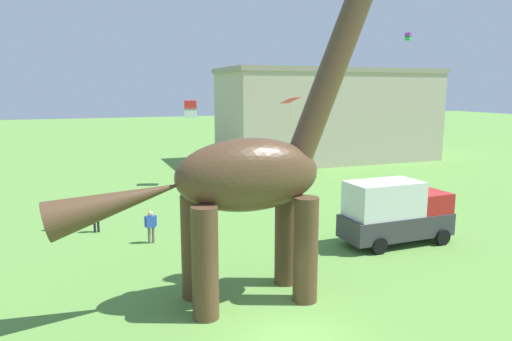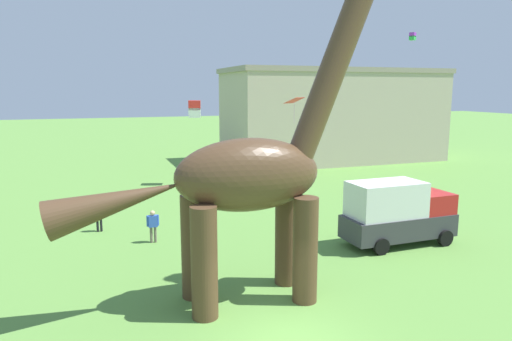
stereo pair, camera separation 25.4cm
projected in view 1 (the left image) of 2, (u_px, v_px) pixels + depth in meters
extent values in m
plane|color=#5B8E3D|center=(291.00, 341.00, 14.33)|extent=(240.00, 240.00, 0.00)
cylinder|color=#513823|center=(286.00, 236.00, 18.32)|extent=(0.90, 0.90, 3.87)
cylinder|color=#513823|center=(306.00, 250.00, 16.75)|extent=(0.90, 0.90, 3.87)
cylinder|color=#513823|center=(193.00, 247.00, 17.04)|extent=(0.90, 0.90, 3.87)
cylinder|color=#513823|center=(205.00, 263.00, 15.47)|extent=(0.90, 0.90, 3.87)
ellipsoid|color=#513823|center=(249.00, 175.00, 16.43)|extent=(5.29, 2.28, 2.60)
cylinder|color=#513823|center=(338.00, 56.00, 16.90)|extent=(3.80, 0.98, 7.53)
cone|color=#513823|center=(119.00, 202.00, 14.99)|extent=(4.65, 1.30, 2.20)
cube|color=#38383D|center=(396.00, 225.00, 23.27)|extent=(5.63, 2.19, 1.10)
cube|color=red|center=(427.00, 201.00, 23.72)|extent=(1.82, 1.96, 1.00)
cube|color=silver|center=(384.00, 199.00, 22.75)|extent=(3.62, 2.07, 1.70)
cylinder|color=black|center=(414.00, 226.00, 25.03)|extent=(0.80, 0.27, 0.80)
cylinder|color=black|center=(442.00, 237.00, 23.09)|extent=(0.80, 0.27, 0.80)
cylinder|color=black|center=(355.00, 233.00, 23.75)|extent=(0.80, 0.27, 0.80)
cylinder|color=black|center=(379.00, 246.00, 21.81)|extent=(0.80, 0.27, 0.80)
cylinder|color=black|center=(95.00, 226.00, 25.11)|extent=(0.13, 0.13, 0.76)
cylinder|color=black|center=(98.00, 225.00, 25.17)|extent=(0.13, 0.13, 0.76)
cube|color=green|center=(96.00, 214.00, 25.03)|extent=(0.41, 0.25, 0.54)
sphere|color=tan|center=(95.00, 207.00, 24.96)|extent=(0.24, 0.24, 0.24)
cylinder|color=green|center=(91.00, 214.00, 24.94)|extent=(0.10, 0.10, 0.51)
cylinder|color=green|center=(100.00, 213.00, 25.11)|extent=(0.10, 0.10, 0.51)
cylinder|color=#6B6056|center=(149.00, 235.00, 23.35)|extent=(0.14, 0.14, 0.82)
cylinder|color=#6B6056|center=(153.00, 235.00, 23.42)|extent=(0.14, 0.14, 0.82)
cube|color=blue|center=(151.00, 222.00, 23.26)|extent=(0.44, 0.27, 0.58)
sphere|color=tan|center=(150.00, 213.00, 23.19)|extent=(0.26, 0.26, 0.26)
cylinder|color=blue|center=(145.00, 222.00, 23.17)|extent=(0.11, 0.11, 0.55)
cylinder|color=blue|center=(156.00, 221.00, 23.35)|extent=(0.11, 0.11, 0.55)
cylinder|color=#6B6056|center=(395.00, 211.00, 28.01)|extent=(0.13, 0.13, 0.76)
cylinder|color=#6B6056|center=(398.00, 211.00, 28.08)|extent=(0.13, 0.13, 0.76)
cube|color=silver|center=(397.00, 201.00, 27.93)|extent=(0.41, 0.25, 0.54)
sphere|color=tan|center=(397.00, 195.00, 27.86)|extent=(0.24, 0.24, 0.24)
cylinder|color=silver|center=(394.00, 201.00, 27.85)|extent=(0.10, 0.10, 0.51)
cylinder|color=silver|center=(400.00, 200.00, 28.01)|extent=(0.10, 0.10, 0.51)
cube|color=red|center=(290.00, 100.00, 37.76)|extent=(2.00, 1.91, 0.49)
cylinder|color=purple|center=(290.00, 114.00, 37.94)|extent=(0.01, 0.01, 1.64)
cube|color=red|center=(190.00, 105.00, 36.59)|extent=(1.13, 1.13, 0.75)
cube|color=white|center=(191.00, 113.00, 36.69)|extent=(1.13, 1.13, 0.75)
cube|color=purple|center=(408.00, 35.00, 31.17)|extent=(0.47, 0.47, 0.28)
cube|color=green|center=(408.00, 38.00, 31.21)|extent=(0.47, 0.47, 0.28)
cube|color=#B7A893|center=(328.00, 117.00, 50.39)|extent=(22.74, 9.72, 9.24)
cube|color=gray|center=(329.00, 71.00, 49.55)|extent=(23.20, 9.92, 0.50)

